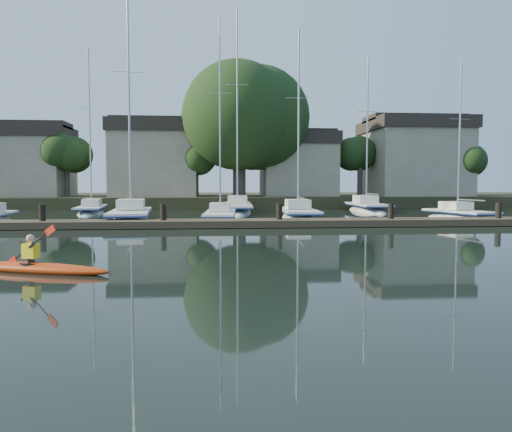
{
  "coord_description": "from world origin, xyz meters",
  "views": [
    {
      "loc": [
        -0.43,
        -11.79,
        2.28
      ],
      "look_at": [
        0.96,
        4.39,
        1.2
      ],
      "focal_mm": 35.0,
      "sensor_mm": 36.0,
      "label": 1
    }
  ],
  "objects": [
    {
      "name": "shore",
      "position": [
        1.61,
        40.29,
        3.23
      ],
      "size": [
        90.0,
        25.25,
        12.75
      ],
      "color": "#2E381C",
      "rests_on": "ground"
    },
    {
      "name": "ground",
      "position": [
        0.0,
        0.0,
        0.0
      ],
      "size": [
        160.0,
        160.0,
        0.0
      ],
      "primitive_type": "plane",
      "color": "black",
      "rests_on": "ground"
    },
    {
      "name": "dock",
      "position": [
        0.0,
        14.0,
        0.2
      ],
      "size": [
        34.0,
        2.0,
        1.8
      ],
      "color": "#4D3F2C",
      "rests_on": "ground"
    },
    {
      "name": "sailboat_5",
      "position": [
        -9.54,
        26.32,
        -0.17
      ],
      "size": [
        2.79,
        8.26,
        13.41
      ],
      "rotation": [
        0.0,
        0.0,
        0.11
      ],
      "color": "white",
      "rests_on": "ground"
    },
    {
      "name": "sailboat_7",
      "position": [
        11.81,
        27.11,
        -0.21
      ],
      "size": [
        2.49,
        8.63,
        13.83
      ],
      "rotation": [
        0.0,
        0.0,
        -0.03
      ],
      "color": "white",
      "rests_on": "ground"
    },
    {
      "name": "sailboat_2",
      "position": [
        -0.03,
        18.36,
        -0.16
      ],
      "size": [
        2.28,
        8.06,
        13.19
      ],
      "rotation": [
        0.0,
        0.0,
        -0.05
      ],
      "color": "white",
      "rests_on": "ground"
    },
    {
      "name": "sailboat_6",
      "position": [
        1.44,
        27.02,
        -0.2
      ],
      "size": [
        2.7,
        10.74,
        16.94
      ],
      "rotation": [
        0.0,
        0.0,
        -0.04
      ],
      "color": "white",
      "rests_on": "ground"
    },
    {
      "name": "sailboat_3",
      "position": [
        4.92,
        19.28,
        -0.2
      ],
      "size": [
        2.56,
        8.29,
        13.21
      ],
      "rotation": [
        0.0,
        0.0,
        -0.05
      ],
      "color": "white",
      "rests_on": "ground"
    },
    {
      "name": "kayak",
      "position": [
        -4.98,
        1.26,
        0.16
      ],
      "size": [
        4.18,
        1.96,
        1.35
      ],
      "rotation": [
        0.0,
        0.0,
        -0.34
      ],
      "color": "#C13C0E",
      "rests_on": "ground"
    },
    {
      "name": "sailboat_4",
      "position": [
        14.99,
        18.27,
        -0.18
      ],
      "size": [
        3.13,
        6.7,
        10.97
      ],
      "rotation": [
        0.0,
        0.0,
        0.19
      ],
      "color": "white",
      "rests_on": "ground"
    },
    {
      "name": "sailboat_1",
      "position": [
        -5.32,
        18.15,
        -0.21
      ],
      "size": [
        3.12,
        9.44,
        15.16
      ],
      "rotation": [
        0.0,
        0.0,
        0.09
      ],
      "color": "white",
      "rests_on": "ground"
    }
  ]
}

